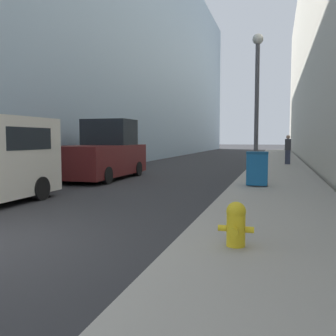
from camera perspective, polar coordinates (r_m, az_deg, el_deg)
name	(u,v)px	position (r m, az deg, el deg)	size (l,w,h in m)	color
sidewalk_right	(279,166)	(22.36, 16.49, 0.24)	(3.11, 60.00, 0.13)	#9E998E
building_left_glass	(101,51)	(34.64, -10.21, 17.09)	(12.00, 60.00, 18.48)	#849EB2
fire_hydrant	(236,223)	(5.47, 10.31, -8.26)	(0.51, 0.39, 0.64)	yellow
trash_bin	(257,168)	(12.46, 13.45, -0.04)	(0.68, 0.57, 1.11)	#19609E
lamppost	(257,94)	(16.59, 13.39, 10.92)	(0.45, 0.45, 5.92)	#4C4C51
pickup_truck	(102,154)	(15.75, -9.95, 2.07)	(2.26, 5.04, 2.48)	#561919
pedestrian_on_sidewalk	(288,150)	(23.50, 17.79, 2.69)	(0.35, 0.23, 1.73)	#2D3347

